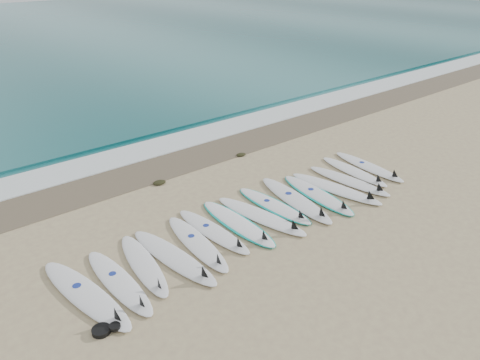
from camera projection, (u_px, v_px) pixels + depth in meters
ground at (260, 218)px, 11.23m from camera, size 120.00×120.00×0.00m
wet_sand_band at (170, 164)px, 14.07m from camera, size 120.00×1.80×0.01m
foam_band at (147, 150)px, 15.04m from camera, size 120.00×1.40×0.04m
wave_crest at (125, 136)px, 16.06m from camera, size 120.00×1.00×0.10m
surfboard_0 at (87, 295)px, 8.59m from camera, size 0.97×2.89×0.36m
surfboard_1 at (120, 283)px, 8.93m from camera, size 0.54×2.53×0.32m
surfboard_2 at (145, 266)px, 9.42m from camera, size 0.90×2.47×0.31m
surfboard_3 at (175, 258)px, 9.65m from camera, size 0.79×2.75×0.35m
surfboard_4 at (198, 244)px, 10.12m from camera, size 0.84×2.61×0.33m
surfboard_5 at (214, 232)px, 10.56m from camera, size 0.59×2.49×0.32m
surfboard_6 at (238, 223)px, 10.89m from camera, size 0.70×2.64×0.33m
surfboard_7 at (263, 216)px, 11.16m from camera, size 0.96×2.75×0.35m
surfboard_8 at (275, 206)px, 11.66m from camera, size 0.66×2.49×0.31m
surfboard_9 at (297, 200)px, 11.89m from camera, size 1.06×2.93×0.37m
surfboard_10 at (318, 195)px, 12.18m from camera, size 0.98×2.72×0.34m
surfboard_11 at (338, 189)px, 12.46m from camera, size 0.97×2.81×0.35m
surfboard_12 at (350, 181)px, 12.89m from camera, size 0.75×2.63×0.33m
surfboard_13 at (355, 172)px, 13.45m from camera, size 0.73×2.49×0.31m
surfboard_14 at (370, 167)px, 13.74m from camera, size 0.80×2.63×0.33m
seaweed_near at (159, 182)px, 12.87m from camera, size 0.37×0.29×0.07m
seaweed_far at (241, 155)px, 14.65m from camera, size 0.33×0.25×0.06m
leash_coil at (104, 330)px, 7.83m from camera, size 0.46×0.36×0.11m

